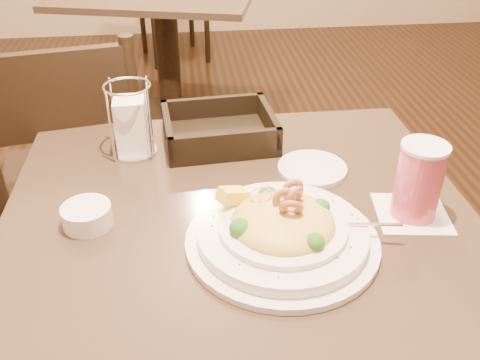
{
  "coord_description": "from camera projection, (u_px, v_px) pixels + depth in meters",
  "views": [
    {
      "loc": [
        -0.09,
        -0.79,
        1.32
      ],
      "look_at": [
        0.0,
        0.02,
        0.8
      ],
      "focal_mm": 40.0,
      "sensor_mm": 36.0,
      "label": 1
    }
  ],
  "objects": [
    {
      "name": "side_plate",
      "position": [
        312.0,
        168.0,
        1.15
      ],
      "size": [
        0.16,
        0.16,
        0.01
      ],
      "primitive_type": "cylinder",
      "rotation": [
        0.0,
        0.0,
        0.04
      ],
      "color": "white",
      "rests_on": "main_table"
    },
    {
      "name": "pasta_bowl",
      "position": [
        282.0,
        230.0,
        0.93
      ],
      "size": [
        0.38,
        0.34,
        0.11
      ],
      "rotation": [
        0.0,
        0.0,
        -0.36
      ],
      "color": "white",
      "rests_on": "main_table"
    },
    {
      "name": "background_table",
      "position": [
        166.0,
        31.0,
        2.71
      ],
      "size": [
        1.1,
        1.1,
        0.72
      ],
      "rotation": [
        0.0,
        0.0,
        -0.25
      ],
      "color": "black",
      "rests_on": "ground"
    },
    {
      "name": "main_table",
      "position": [
        241.0,
        308.0,
        1.12
      ],
      "size": [
        0.9,
        0.9,
        0.72
      ],
      "color": "black",
      "rests_on": "ground"
    },
    {
      "name": "butter_ramekin",
      "position": [
        87.0,
        216.0,
        0.98
      ],
      "size": [
        0.11,
        0.11,
        0.04
      ],
      "primitive_type": "cylinder",
      "rotation": [
        0.0,
        0.0,
        -0.22
      ],
      "color": "white",
      "rests_on": "main_table"
    },
    {
      "name": "bread_basket",
      "position": [
        219.0,
        132.0,
        1.25
      ],
      "size": [
        0.27,
        0.22,
        0.07
      ],
      "rotation": [
        0.0,
        0.0,
        0.08
      ],
      "color": "black",
      "rests_on": "main_table"
    },
    {
      "name": "drink_glass",
      "position": [
        418.0,
        181.0,
        0.98
      ],
      "size": [
        0.15,
        0.15,
        0.15
      ],
      "rotation": [
        0.0,
        0.0,
        -0.14
      ],
      "color": "white",
      "rests_on": "main_table"
    },
    {
      "name": "dining_chair_near",
      "position": [
        75.0,
        175.0,
        1.55
      ],
      "size": [
        0.49,
        0.49,
        0.93
      ],
      "rotation": [
        0.0,
        0.0,
        3.32
      ],
      "color": "black",
      "rests_on": "ground"
    },
    {
      "name": "napkin_caddy",
      "position": [
        131.0,
        124.0,
        1.18
      ],
      "size": [
        0.1,
        0.1,
        0.16
      ],
      "rotation": [
        0.0,
        0.0,
        -0.01
      ],
      "color": "silver",
      "rests_on": "main_table"
    }
  ]
}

